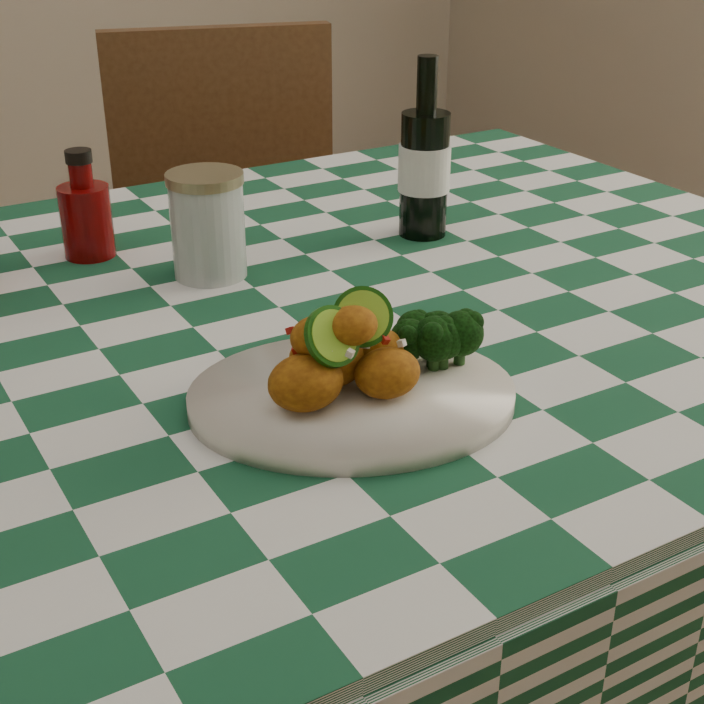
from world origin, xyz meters
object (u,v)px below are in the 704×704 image
fried_chicken_pile (348,349)px  wooden_chair_right (245,302)px  plate (352,397)px  dining_table (216,613)px  beer_bottle (425,148)px  mason_jar (208,225)px  ketchup_bottle (85,204)px

fried_chicken_pile → wooden_chair_right: size_ratio=0.13×
plate → wooden_chair_right: wooden_chair_right is taller
dining_table → wooden_chair_right: bearing=62.0°
dining_table → fried_chicken_pile: 0.51m
dining_table → beer_bottle: (0.37, 0.12, 0.51)m
plate → fried_chicken_pile: size_ratio=2.33×
fried_chicken_pile → mason_jar: size_ratio=1.02×
dining_table → ketchup_bottle: 0.53m
fried_chicken_pile → wooden_chair_right: 1.03m
dining_table → plate: plate is taller
mason_jar → wooden_chair_right: bearing=62.7°
dining_table → ketchup_bottle: size_ratio=12.36×
beer_bottle → wooden_chair_right: bearing=91.4°
plate → fried_chicken_pile: bearing=180.0°
dining_table → beer_bottle: beer_bottle is taller
plate → wooden_chair_right: size_ratio=0.31×
dining_table → mason_jar: 0.48m
ketchup_bottle → wooden_chair_right: wooden_chair_right is taller
dining_table → ketchup_bottle: bearing=96.3°
dining_table → wooden_chair_right: wooden_chair_right is taller
ketchup_bottle → beer_bottle: bearing=-20.0°
mason_jar → beer_bottle: (0.30, -0.01, 0.05)m
fried_chicken_pile → beer_bottle: beer_bottle is taller
fried_chicken_pile → ketchup_bottle: size_ratio=0.95×
plate → mason_jar: size_ratio=2.37×
mason_jar → wooden_chair_right: wooden_chair_right is taller
beer_bottle → plate: bearing=-132.0°
plate → dining_table: bearing=104.6°
mason_jar → ketchup_bottle: bearing=127.3°
ketchup_bottle → wooden_chair_right: (0.39, 0.41, -0.38)m
wooden_chair_right → dining_table: bearing=-102.3°
plate → wooden_chair_right: bearing=71.7°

